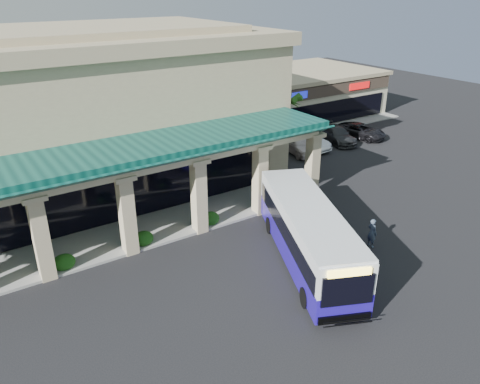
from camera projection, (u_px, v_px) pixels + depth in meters
ground at (292, 253)px, 26.41m from camera, size 110.00×110.00×0.00m
main_building at (57, 115)px, 32.14m from camera, size 30.80×14.80×11.35m
arcade at (107, 199)px, 26.33m from camera, size 30.00×6.20×5.70m
strip_mall at (280, 95)px, 52.75m from camera, size 22.50×12.50×4.90m
palm_0 at (288, 128)px, 37.72m from camera, size 2.40×2.40×6.60m
palm_1 at (275, 122)px, 40.66m from camera, size 2.40×2.40×5.80m
broadleaf_tree at (225, 118)px, 43.64m from camera, size 2.60×2.60×4.81m
transit_bus at (307, 235)px, 25.05m from camera, size 7.25×11.81×3.27m
pedestrian at (372, 233)px, 26.79m from camera, size 0.47×0.67×1.76m
car_silver at (298, 143)px, 41.78m from camera, size 2.92×5.31×1.71m
car_white at (306, 140)px, 42.82m from camera, size 2.14×4.95×1.59m
car_red at (336, 135)px, 44.61m from camera, size 3.23×5.51×1.50m
car_gray at (360, 131)px, 45.86m from camera, size 3.58×5.50×1.41m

